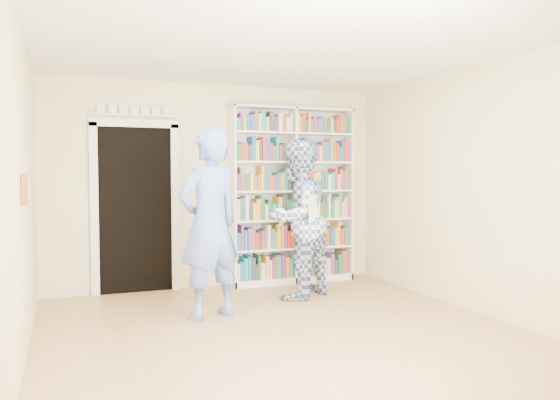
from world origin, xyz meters
name	(u,v)px	position (x,y,z in m)	size (l,w,h in m)	color
floor	(290,337)	(0.00, 0.00, 0.00)	(5.00, 5.00, 0.00)	#A1774E
ceiling	(290,44)	(0.00, 0.00, 2.70)	(5.00, 5.00, 0.00)	white
wall_back	(219,186)	(0.00, 2.50, 1.35)	(4.50, 4.50, 0.00)	beige
wall_left	(20,197)	(-2.25, 0.00, 1.35)	(5.00, 5.00, 0.00)	beige
wall_right	(484,190)	(2.25, 0.00, 1.35)	(5.00, 5.00, 0.00)	beige
bookshelf	(292,195)	(1.00, 2.34, 1.22)	(1.76, 0.33, 2.42)	white
doorway	(136,200)	(-1.10, 2.48, 1.18)	(1.10, 0.08, 2.43)	black
wall_art	(24,189)	(-2.23, 0.20, 1.40)	(0.03, 0.25, 0.25)	brown
man_blue	(209,224)	(-0.53, 0.94, 1.00)	(0.73, 0.48, 1.99)	#627FDA
man_plaid	(297,219)	(0.69, 1.46, 0.96)	(0.94, 0.73, 1.93)	#2D4F8C
paper_sheet	(314,208)	(0.80, 1.18, 1.11)	(0.23, 0.01, 0.33)	white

